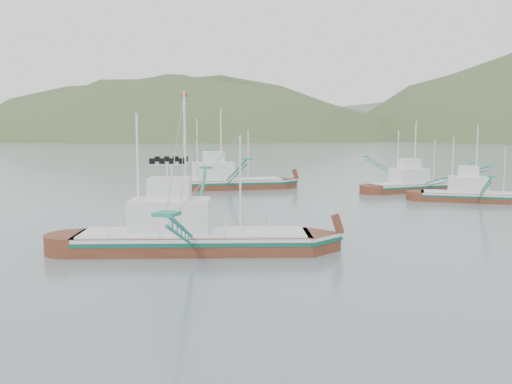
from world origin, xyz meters
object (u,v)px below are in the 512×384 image
(bg_boat_right, at_px, (477,191))
(bg_boat_left, at_px, (224,171))
(bg_boat_far, at_px, (417,175))
(main_boat, at_px, (191,218))

(bg_boat_right, relative_size, bg_boat_left, 0.85)
(bg_boat_far, bearing_deg, main_boat, -147.45)
(bg_boat_far, distance_m, bg_boat_left, 25.30)
(bg_boat_left, bearing_deg, main_boat, -102.74)
(bg_boat_far, bearing_deg, bg_boat_right, -93.28)
(bg_boat_far, distance_m, bg_boat_right, 11.34)
(main_boat, xyz_separation_m, bg_boat_right, (19.78, 33.34, -0.99))
(bg_boat_right, distance_m, bg_boat_left, 31.92)
(main_boat, bearing_deg, bg_boat_right, 39.95)
(main_boat, height_order, bg_boat_right, main_boat)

